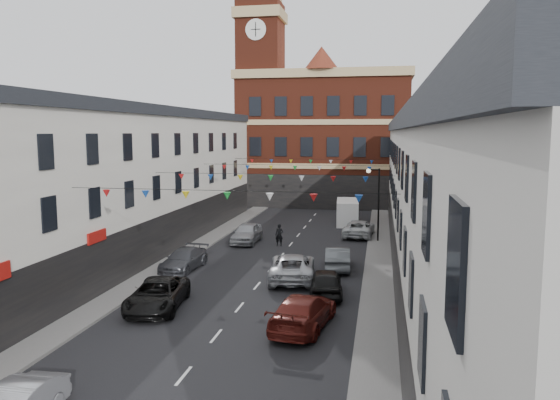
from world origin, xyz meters
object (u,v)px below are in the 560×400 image
Objects in this scene: car_right_d at (326,282)px; car_right_f at (359,228)px; car_right_c at (303,312)px; moving_car at (292,267)px; car_left_e at (247,233)px; car_right_e at (338,258)px; car_left_c at (157,295)px; pedestrian at (279,235)px; white_van at (347,212)px; car_left_d at (184,260)px; street_lamp at (376,195)px.

car_right_d is 17.34m from car_right_f.
car_right_c is 1.04× the size of car_right_f.
moving_car reaches higher than car_right_c.
car_left_e is 10.67m from car_right_e.
car_left_c is 0.99× the size of car_right_c.
car_right_f is 2.97× the size of pedestrian.
car_right_d is at bearing -93.08° from white_van.
car_left_d is 17.18m from car_right_f.
moving_car is at bearing -56.73° from car_right_d.
pedestrian reaches higher than car_right_f.
moving_car is at bearing -72.85° from pedestrian.
car_right_d is 0.76× the size of moving_car.
car_left_e is 19.68m from car_right_c.
car_right_e is (-2.26, -9.19, -3.17)m from street_lamp.
car_left_e is at bearing -60.69° from car_right_c.
moving_car is (5.82, 6.65, 0.06)m from car_left_c.
car_left_e is at bearing -69.51° from moving_car.
car_left_e is at bearing 82.79° from car_left_d.
car_left_d is 0.87× the size of car_right_c.
street_lamp is at bearing -90.42° from car_right_c.
car_left_c is 1.21× the size of car_right_d.
car_right_c is 11.14m from car_right_e.
moving_car is at bearing -111.13° from street_lamp.
car_left_d is at bearing 7.40° from car_right_e.
car_left_d is 2.69× the size of pedestrian.
car_left_d is 9.67m from pedestrian.
moving_car is at bearing -61.73° from car_left_e.
car_right_c is at bearing -17.96° from car_left_c.
street_lamp is at bearing 53.09° from car_left_c.
car_right_d is 0.98× the size of car_right_e.
car_right_d reaches higher than car_right_f.
car_right_e is 11.46m from car_right_f.
white_van is (-1.38, 6.37, 0.44)m from car_right_f.
car_right_f is at bearing -110.31° from moving_car.
car_right_e is at bearing 41.83° from car_left_c.
car_right_c is 1.22× the size of car_right_d.
pedestrian is (-4.39, 17.54, 0.09)m from car_right_c.
car_right_f is (8.78, 4.23, -0.09)m from car_left_e.
car_left_d is at bearing 93.12° from car_left_c.
pedestrian is (-4.90, 12.30, 0.12)m from car_right_d.
car_left_c is 12.81m from car_right_e.
street_lamp is 13.54m from moving_car.
car_left_c reaches higher than car_left_d.
street_lamp is 1.12× the size of car_right_c.
car_left_e is 0.82× the size of moving_car.
pedestrian reaches higher than car_right_d.
pedestrian is (3.23, 16.16, 0.13)m from car_left_c.
pedestrian is (-5.97, -5.01, 0.15)m from car_right_f.
street_lamp is 3.46× the size of pedestrian.
white_van reaches higher than car_right_c.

